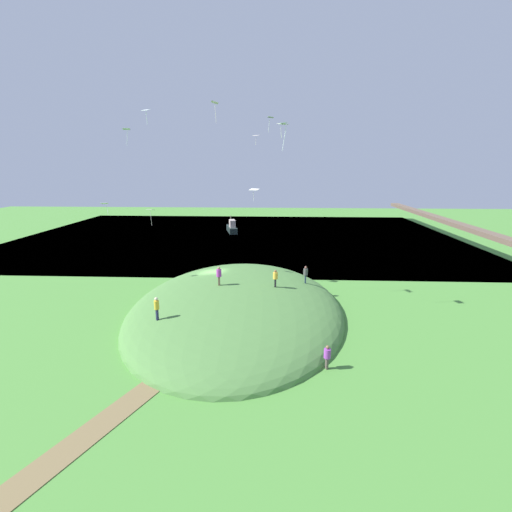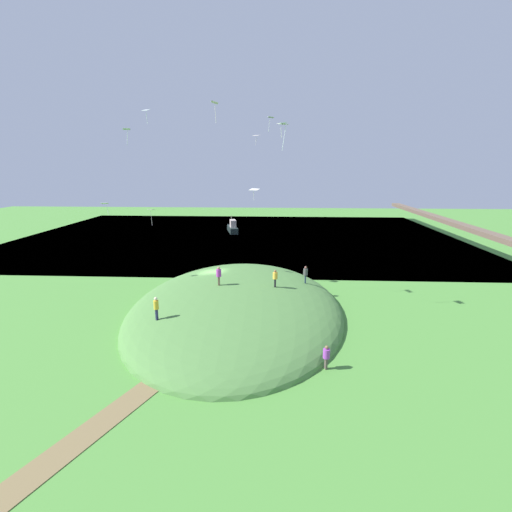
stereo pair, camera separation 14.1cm
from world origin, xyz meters
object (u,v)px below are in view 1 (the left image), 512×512
object	(u,v)px
boat_on_lake	(232,228)
kite_0	(215,104)
kite_6	(254,190)
kite_1	(256,136)
kite_7	(146,111)
person_watching_kites	(306,273)
kite_8	(151,211)
person_with_child	(157,306)
kite_4	(126,130)
kite_2	(283,126)
kite_3	(271,118)
kite_9	(105,204)
person_on_hilltop	(275,276)
person_walking_path	(327,354)
kite_5	(283,124)
person_near_shore	(219,274)

from	to	relation	value
boat_on_lake	kite_0	size ratio (longest dim) A/B	3.33
kite_6	kite_0	bearing A→B (deg)	-17.05
kite_1	kite_7	world-z (taller)	kite_7
person_watching_kites	kite_8	distance (m)	24.64
kite_0	kite_7	world-z (taller)	kite_0
person_with_child	kite_4	size ratio (longest dim) A/B	1.14
person_watching_kites	kite_8	xyz separation A→B (m)	(-13.79, -19.93, 4.46)
kite_2	kite_3	size ratio (longest dim) A/B	1.36
kite_3	kite_9	size ratio (longest dim) A/B	1.37
kite_0	kite_4	size ratio (longest dim) A/B	1.14
kite_4	kite_7	size ratio (longest dim) A/B	1.14
boat_on_lake	kite_4	bearing A→B (deg)	-23.34
boat_on_lake	kite_6	bearing A→B (deg)	-1.95
boat_on_lake	person_on_hilltop	distance (m)	41.20
kite_0	kite_2	bearing A→B (deg)	65.83
kite_4	kite_6	bearing A→B (deg)	120.53
person_walking_path	kite_2	bearing A→B (deg)	-178.94
kite_1	person_with_child	bearing A→B (deg)	-21.52
kite_2	kite_9	bearing A→B (deg)	-101.99
person_on_hilltop	kite_5	world-z (taller)	kite_5
person_near_shore	person_walking_path	distance (m)	13.81
person_watching_kites	person_with_child	world-z (taller)	person_with_child
person_on_hilltop	person_with_child	distance (m)	11.31
person_with_child	kite_0	distance (m)	18.22
kite_5	kite_8	bearing A→B (deg)	-117.24
kite_3	kite_8	distance (m)	20.54
person_near_shore	kite_8	distance (m)	20.84
person_walking_path	kite_2	size ratio (longest dim) A/B	0.74
person_watching_kites	kite_4	xyz separation A→B (m)	(-1.51, -17.64, 13.71)
kite_2	kite_8	bearing A→B (deg)	-135.22
person_on_hilltop	kite_1	distance (m)	16.85
person_near_shore	kite_2	size ratio (longest dim) A/B	0.80
kite_7	kite_9	size ratio (longest dim) A/B	1.16
person_with_child	kite_3	world-z (taller)	kite_3
kite_3	kite_7	xyz separation A→B (m)	(5.63, -12.07, 0.05)
person_watching_kites	kite_8	world-z (taller)	kite_8
person_near_shore	kite_2	xyz separation A→B (m)	(0.69, 5.70, 12.89)
person_near_shore	kite_9	world-z (taller)	kite_9
kite_1	kite_6	xyz separation A→B (m)	(-1.24, -0.32, -5.99)
kite_6	kite_7	distance (m)	14.50
kite_3	kite_6	bearing A→B (deg)	-116.47
kite_1	kite_2	xyz separation A→B (m)	(11.11, 2.72, -0.06)
kite_2	kite_5	bearing A→B (deg)	178.95
person_watching_kites	kite_3	distance (m)	17.70
person_watching_kites	kite_1	bearing A→B (deg)	34.95
kite_1	kite_2	size ratio (longest dim) A/B	0.49
person_on_hilltop	kite_8	distance (m)	24.10
boat_on_lake	kite_0	distance (m)	42.23
kite_1	kite_3	distance (m)	2.47
kite_1	kite_4	distance (m)	13.69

